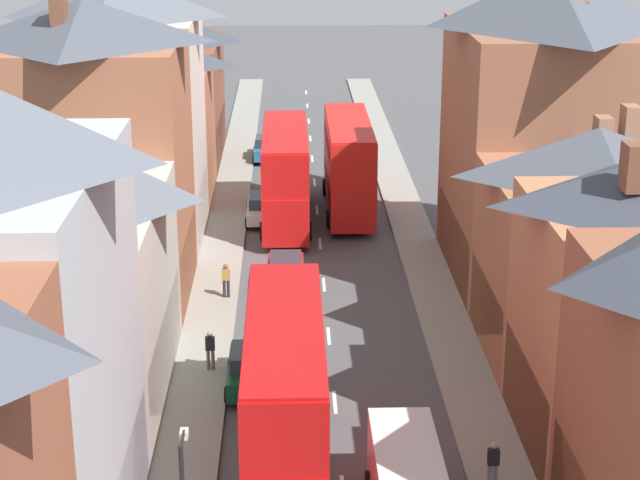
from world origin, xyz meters
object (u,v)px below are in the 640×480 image
car_parked_left_b (286,273)px  car_near_blue (267,148)px  pedestrian_mid_left (493,463)px  car_mid_white (251,368)px  pedestrian_far_left (226,279)px  double_decker_bus_mid_street (348,164)px  double_decker_bus_lead (285,174)px  pedestrian_mid_right (210,348)px  car_mid_black (263,208)px  double_decker_bus_far_approaching (285,393)px

car_parked_left_b → car_near_blue: bearing=93.1°
pedestrian_mid_left → car_parked_left_b: bearing=110.2°
car_mid_white → pedestrian_far_left: 9.11m
double_decker_bus_mid_street → car_mid_white: bearing=-102.2°
car_near_blue → double_decker_bus_lead: bearing=-84.8°
pedestrian_far_left → double_decker_bus_mid_street: bearing=65.1°
double_decker_bus_mid_street → car_near_blue: (-4.89, 12.00, -1.99)m
car_near_blue → pedestrian_mid_right: pedestrian_mid_right is taller
double_decker_bus_mid_street → car_parked_left_b: bearing=-106.2°
car_parked_left_b → pedestrian_mid_left: pedestrian_mid_left is taller
car_mid_black → car_parked_left_b: size_ratio=0.98×
car_mid_black → car_mid_white: 20.76m
car_parked_left_b → pedestrian_far_left: (-2.71, -1.20, 0.19)m
double_decker_bus_mid_street → pedestrian_mid_right: double_decker_bus_mid_street is taller
car_near_blue → car_mid_white: bearing=-90.0°
pedestrian_mid_right → car_mid_black: bearing=85.2°
double_decker_bus_mid_street → pedestrian_mid_right: 22.22m
double_decker_bus_far_approaching → pedestrian_far_left: double_decker_bus_far_approaching is taller
double_decker_bus_mid_street → pedestrian_far_left: 15.08m
car_parked_left_b → car_mid_white: (-1.30, -10.20, -0.01)m
double_decker_bus_lead → car_mid_white: 20.61m
double_decker_bus_lead → car_mid_black: bearing=167.3°
car_mid_white → pedestrian_mid_right: pedestrian_mid_right is taller
car_near_blue → car_parked_left_b: bearing=-86.9°
double_decker_bus_lead → double_decker_bus_mid_street: size_ratio=1.00×
car_mid_white → double_decker_bus_far_approaching: bearing=-77.8°
double_decker_bus_far_approaching → car_mid_black: double_decker_bus_far_approaching is taller
double_decker_bus_lead → car_mid_white: bearing=-93.6°
car_near_blue → pedestrian_far_left: (-1.41, -25.58, 0.21)m
double_decker_bus_far_approaching → car_near_blue: 40.62m
car_near_blue → car_mid_white: (0.00, -34.58, 0.01)m
double_decker_bus_lead → car_near_blue: size_ratio=2.75×
car_mid_white → pedestrian_far_left: pedestrian_far_left is taller
car_mid_white → car_near_blue: bearing=90.0°
car_near_blue → pedestrian_mid_left: (7.77, -42.00, 0.21)m
car_parked_left_b → pedestrian_mid_left: (6.47, -17.61, 0.19)m
car_parked_left_b → pedestrian_mid_right: bearing=-108.4°
car_parked_left_b → pedestrian_mid_right: (-2.92, -8.78, 0.19)m
car_mid_white → double_decker_bus_lead: bearing=86.4°
double_decker_bus_lead → car_parked_left_b: 10.46m
double_decker_bus_lead → car_near_blue: bearing=95.2°
double_decker_bus_lead → car_mid_black: (-1.29, 0.29, -2.02)m
pedestrian_mid_right → double_decker_bus_mid_street: bearing=72.9°
car_near_blue → pedestrian_mid_left: pedestrian_mid_left is taller
car_parked_left_b → car_mid_white: car_parked_left_b is taller
pedestrian_far_left → pedestrian_mid_right: bearing=-91.6°
car_parked_left_b → pedestrian_mid_right: size_ratio=2.63×
pedestrian_mid_left → car_mid_black: bearing=105.4°
car_near_blue → double_decker_bus_mid_street: bearing=-67.8°
car_near_blue → car_parked_left_b: 24.42m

